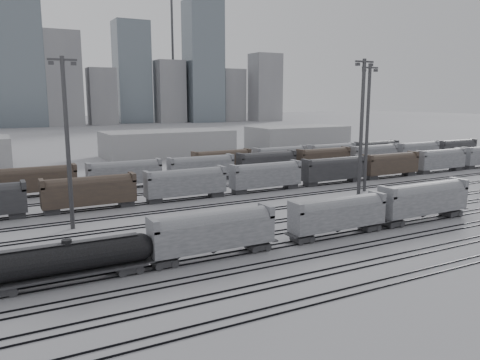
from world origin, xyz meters
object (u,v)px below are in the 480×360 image
hopper_car_b (338,213)px  hopper_car_c (424,198)px  tank_car_b (68,259)px  light_mast_c (361,127)px  hopper_car_a (213,230)px

hopper_car_b → hopper_car_c: 16.39m
tank_car_b → light_mast_c: 55.51m
hopper_car_a → hopper_car_c: 34.77m
hopper_car_a → light_mast_c: (36.25, 15.60, 9.93)m
tank_car_b → hopper_car_c: (50.70, 0.00, 1.01)m
tank_car_b → hopper_car_b: 34.32m
tank_car_b → hopper_car_a: 15.95m
hopper_car_b → tank_car_b: bearing=180.0°
hopper_car_a → hopper_car_c: size_ratio=0.94×
hopper_car_b → light_mast_c: size_ratio=0.58×
tank_car_b → hopper_car_b: bearing=-0.0°
hopper_car_a → hopper_car_c: hopper_car_c is taller
tank_car_b → hopper_car_c: hopper_car_c is taller
hopper_car_c → light_mast_c: bearing=84.6°
tank_car_b → hopper_car_c: size_ratio=1.10×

